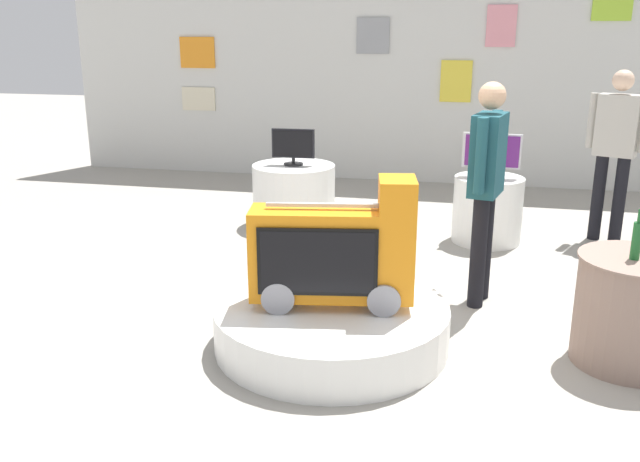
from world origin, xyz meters
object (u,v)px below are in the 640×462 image
tv_on_right_rear (293,146)px  bottle_on_side_table (637,239)px  main_display_pedestal (331,325)px  novelty_firetruck_tv (335,255)px  side_table_round (632,310)px  display_pedestal_right_rear (294,195)px  shopper_browsing_rear (486,177)px  shopper_browsing_near_truck (615,143)px  tv_on_left_rear (492,153)px  display_pedestal_left_rear (487,210)px

tv_on_right_rear → bottle_on_side_table: tv_on_right_rear is taller
main_display_pedestal → tv_on_right_rear: 3.05m
novelty_firetruck_tv → side_table_round: bearing=5.4°
display_pedestal_right_rear → shopper_browsing_rear: bearing=-42.5°
shopper_browsing_near_truck → shopper_browsing_rear: (-1.25, -1.91, 0.01)m
novelty_firetruck_tv → tv_on_left_rear: (1.03, 2.62, 0.26)m
main_display_pedestal → side_table_round: side_table_round is taller
novelty_firetruck_tv → shopper_browsing_rear: size_ratio=0.65×
main_display_pedestal → novelty_firetruck_tv: size_ratio=1.43×
tv_on_left_rear → tv_on_right_rear: size_ratio=1.21×
display_pedestal_left_rear → bottle_on_side_table: bottle_on_side_table is taller
display_pedestal_right_rear → side_table_round: bearing=-42.2°
tv_on_left_rear → tv_on_right_rear: (-2.04, 0.18, -0.04)m
tv_on_left_rear → shopper_browsing_rear: bearing=-92.7°
main_display_pedestal → display_pedestal_right_rear: (-0.99, 2.80, 0.18)m
display_pedestal_left_rear → bottle_on_side_table: size_ratio=2.15×
display_pedestal_left_rear → main_display_pedestal: bearing=-111.8°
side_table_round → shopper_browsing_rear: bearing=138.4°
display_pedestal_right_rear → shopper_browsing_near_truck: size_ratio=0.53×
display_pedestal_right_rear → side_table_round: side_table_round is taller
bottle_on_side_table → shopper_browsing_rear: bearing=135.9°
tv_on_left_rear → display_pedestal_left_rear: bearing=94.9°
main_display_pedestal → display_pedestal_left_rear: bearing=68.2°
main_display_pedestal → tv_on_right_rear: tv_on_right_rear is taller
main_display_pedestal → tv_on_left_rear: tv_on_left_rear is taller
main_display_pedestal → shopper_browsing_rear: size_ratio=0.93×
bottle_on_side_table → shopper_browsing_near_truck: bearing=82.7°
tv_on_right_rear → side_table_round: 3.94m
tv_on_right_rear → side_table_round: tv_on_right_rear is taller
display_pedestal_left_rear → shopper_browsing_rear: (-0.08, -1.62, 0.67)m
novelty_firetruck_tv → shopper_browsing_rear: shopper_browsing_rear is taller
tv_on_left_rear → bottle_on_side_table: size_ratio=1.77×
novelty_firetruck_tv → tv_on_left_rear: 2.83m
tv_on_left_rear → shopper_browsing_near_truck: 1.21m
tv_on_left_rear → side_table_round: size_ratio=0.77×
novelty_firetruck_tv → bottle_on_side_table: size_ratio=3.50×
main_display_pedestal → shopper_browsing_rear: bearing=45.8°
main_display_pedestal → novelty_firetruck_tv: bearing=-8.4°
novelty_firetruck_tv → side_table_round: 1.92m
shopper_browsing_rear → novelty_firetruck_tv: bearing=-133.5°
novelty_firetruck_tv → shopper_browsing_near_truck: (2.20, 2.91, 0.34)m
shopper_browsing_rear → display_pedestal_right_rear: bearing=137.5°
novelty_firetruck_tv → tv_on_right_rear: novelty_firetruck_tv is taller
side_table_round → novelty_firetruck_tv: bearing=-174.6°
tv_on_right_rear → bottle_on_side_table: 3.90m
novelty_firetruck_tv → display_pedestal_left_rear: 2.84m
display_pedestal_right_rear → shopper_browsing_near_truck: (3.21, 0.11, 0.66)m
tv_on_left_rear → tv_on_right_rear: 2.05m
bottle_on_side_table → shopper_browsing_rear: 1.25m
shopper_browsing_near_truck → bottle_on_side_table: bearing=-97.3°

